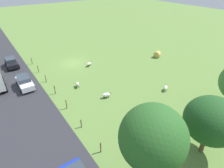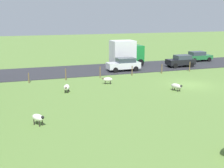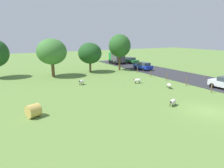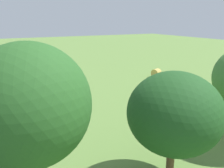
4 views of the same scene
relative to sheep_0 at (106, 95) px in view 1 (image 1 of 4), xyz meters
The scene contains 18 objects.
ground_plane 12.72m from the sheep_0, 94.81° to the right, with size 160.00×160.00×0.00m, color olive.
road_strip 16.29m from the sheep_0, 51.07° to the right, with size 8.00×80.00×0.06m, color #2D2D33.
sheep_0 is the anchor object (origin of this frame).
sheep_1 8.48m from the sheep_0, 157.05° to the left, with size 1.06×0.92×0.76m.
sheep_2 5.03m from the sheep_0, 66.99° to the right, with size 0.69×1.12×0.72m.
sheep_3 10.31m from the sheep_0, 106.08° to the right, with size 1.32×0.87×0.71m.
hay_bale_0 16.88m from the sheep_0, 159.74° to the right, with size 1.19×1.19×1.06m, color tan.
tree_2 12.94m from the sheep_0, 101.49° to the left, with size 4.60×4.60×5.82m.
tree_4 13.05m from the sheep_0, 71.28° to the left, with size 4.55×4.55×7.43m.
fence_post_0 17.43m from the sheep_0, 72.49° to the right, with size 0.12×0.12×1.26m, color brown.
fence_post_1 13.73m from the sheep_0, 67.54° to the right, with size 0.12×0.12×1.16m, color brown.
fence_post_2 10.20m from the sheep_0, 59.05° to the right, with size 0.12×0.12×1.16m, color brown.
fence_post_3 7.12m from the sheep_0, 42.51° to the right, with size 0.12×0.12×1.30m, color brown.
fence_post_4 5.32m from the sheep_0, ahead, with size 0.12×0.12×1.28m, color brown.
fence_post_5 6.08m from the sheep_0, 30.35° to the left, with size 0.12×0.12×1.05m, color brown.
fence_post_6 8.76m from the sheep_0, 53.19° to the left, with size 0.12×0.12×1.25m, color brown.
car_0 19.29m from the sheep_0, 63.94° to the right, with size 1.93×3.87×1.59m.
car_2 12.05m from the sheep_0, 47.23° to the right, with size 1.97×4.16×1.64m.
Camera 1 is at (12.07, 29.74, 14.34)m, focal length 29.74 mm.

